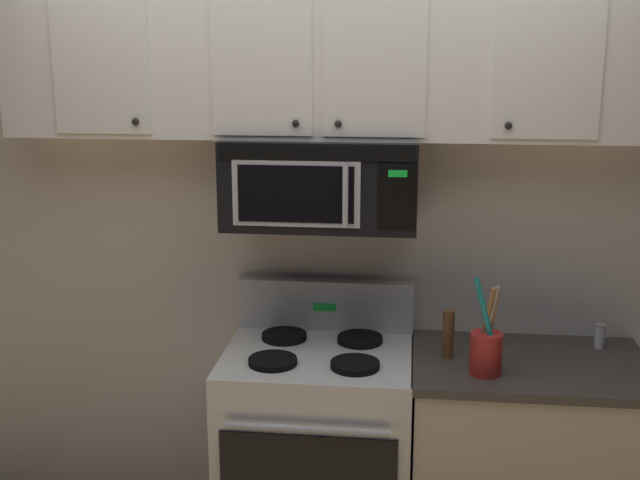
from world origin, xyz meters
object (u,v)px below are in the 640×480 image
pepper_mill (448,334)px  stove_range (318,450)px  utensil_crock_red (486,349)px  salt_shaker (600,336)px  over_range_microwave (321,182)px

pepper_mill → stove_range: bearing=-179.8°
utensil_crock_red → salt_shaker: bearing=33.6°
stove_range → pepper_mill: (0.52, 0.00, 0.53)m
stove_range → salt_shaker: size_ratio=10.99×
over_range_microwave → utensil_crock_red: bearing=-21.7°
salt_shaker → pepper_mill: 0.65m
over_range_microwave → utensil_crock_red: (0.65, -0.26, -0.58)m
stove_range → over_range_microwave: bearing=90.1°
stove_range → salt_shaker: bearing=9.0°
over_range_microwave → pepper_mill: 0.78m
utensil_crock_red → over_range_microwave: bearing=158.3°
over_range_microwave → salt_shaker: bearing=3.2°
salt_shaker → pepper_mill: bearing=-164.0°
utensil_crock_red → stove_range: bearing=167.6°
over_range_microwave → salt_shaker: size_ratio=7.45×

